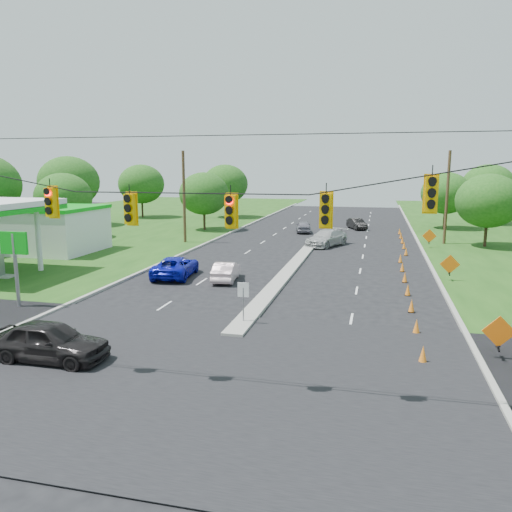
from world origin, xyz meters
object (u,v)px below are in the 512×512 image
(gas_station, at_px, (20,225))
(white_sedan, at_px, (226,271))
(blue_pickup, at_px, (176,267))
(black_sedan, at_px, (49,341))

(gas_station, bearing_deg, white_sedan, -15.29)
(blue_pickup, bearing_deg, black_sedan, 87.67)
(gas_station, height_order, blue_pickup, gas_station)
(gas_station, relative_size, blue_pickup, 3.86)
(gas_station, distance_m, blue_pickup, 17.28)
(gas_station, height_order, white_sedan, gas_station)
(black_sedan, xyz_separation_m, blue_pickup, (-1.15, 15.25, -0.08))
(white_sedan, distance_m, blue_pickup, 3.72)
(gas_station, height_order, black_sedan, gas_station)
(black_sedan, height_order, blue_pickup, black_sedan)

